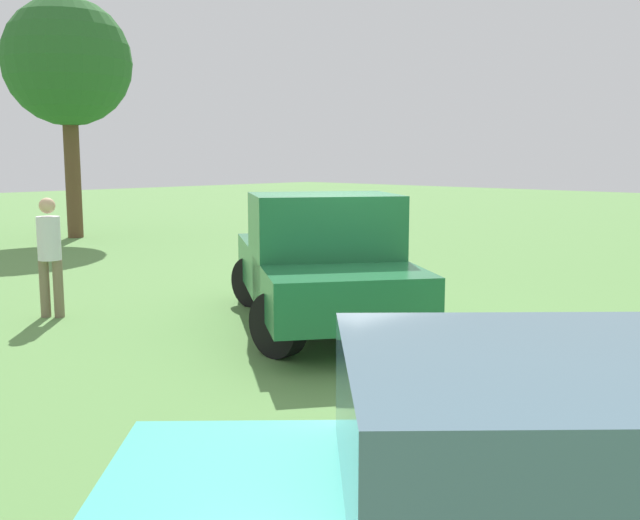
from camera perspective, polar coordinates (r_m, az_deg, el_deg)
name	(u,v)px	position (r m, az deg, el deg)	size (l,w,h in m)	color
ground_plane	(347,332)	(9.50, 2.13, -5.68)	(80.00, 80.00, 0.00)	#5B8C47
pickup_truck	(322,259)	(9.55, 0.13, 0.05)	(4.74, 4.12, 1.80)	black
person_bystander	(50,250)	(10.88, -20.62, 0.73)	(0.45, 0.45, 1.71)	#7A6B51
tree_back_left	(67,64)	(21.65, -19.36, 14.46)	(3.49, 3.49, 6.60)	brown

